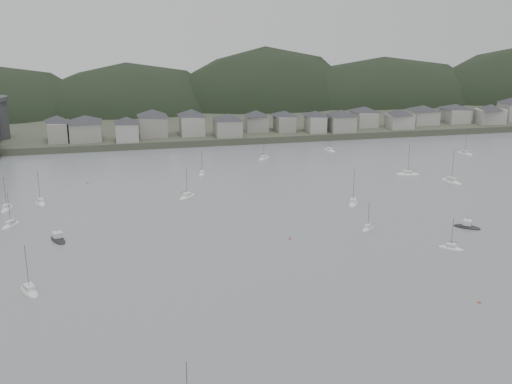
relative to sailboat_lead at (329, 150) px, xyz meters
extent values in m
plane|color=slate|center=(-49.80, -150.00, -0.18)|extent=(900.00, 900.00, 0.00)
cube|color=#383D2D|center=(-49.80, 145.00, 1.32)|extent=(900.00, 250.00, 3.00)
ellipsoid|color=black|center=(-82.09, 122.86, -10.15)|extent=(132.08, 90.41, 79.74)
ellipsoid|color=black|center=(0.85, 122.93, -12.85)|extent=(133.88, 88.37, 101.41)
ellipsoid|color=black|center=(76.15, 117.91, -10.50)|extent=(165.81, 81.78, 82.55)
cube|color=gray|center=(-114.80, 31.96, 7.12)|extent=(8.34, 12.91, 8.59)
pyramid|color=#29292E|center=(-114.80, 31.96, 12.91)|extent=(15.78, 15.78, 3.01)
cube|color=gray|center=(-103.12, 31.32, 7.00)|extent=(13.68, 13.35, 8.36)
pyramid|color=#29292E|center=(-103.12, 31.32, 12.64)|extent=(20.07, 20.07, 2.93)
cube|color=#9D9A93|center=(-85.37, 26.02, 6.86)|extent=(9.78, 10.20, 8.08)
pyramid|color=#29292E|center=(-85.37, 26.02, 12.31)|extent=(14.83, 14.83, 2.83)
cube|color=gray|center=(-73.31, 35.64, 7.37)|extent=(12.59, 13.33, 9.09)
pyramid|color=#29292E|center=(-73.31, 35.64, 13.50)|extent=(19.24, 19.24, 3.18)
cube|color=#9D9A93|center=(-55.54, 34.10, 7.26)|extent=(10.74, 12.17, 8.87)
pyramid|color=#29292E|center=(-55.54, 34.10, 13.24)|extent=(17.01, 17.01, 3.10)
cube|color=gray|center=(-39.87, 27.53, 6.67)|extent=(11.63, 12.09, 7.69)
pyramid|color=#29292E|center=(-39.87, 27.53, 11.86)|extent=(17.61, 17.61, 2.69)
cube|color=gray|center=(-24.54, 36.19, 6.54)|extent=(10.37, 9.35, 7.44)
pyramid|color=#29292E|center=(-24.54, 36.19, 11.56)|extent=(14.65, 14.65, 2.60)
cube|color=gray|center=(-11.17, 33.79, 6.43)|extent=(8.24, 12.20, 7.22)
pyramid|color=#29292E|center=(-11.17, 33.79, 11.31)|extent=(15.17, 15.17, 2.53)
cube|color=#9D9A93|center=(2.70, 28.55, 6.55)|extent=(8.06, 10.91, 7.46)
pyramid|color=#29292E|center=(2.70, 28.55, 11.59)|extent=(14.08, 14.08, 2.61)
cube|color=gray|center=(15.02, 27.06, 6.65)|extent=(11.73, 11.78, 7.66)
pyramid|color=#29292E|center=(15.02, 27.06, 11.82)|extent=(17.46, 17.46, 2.68)
cube|color=#9D9A93|center=(30.84, 36.91, 6.49)|extent=(10.19, 13.02, 7.33)
pyramid|color=#29292E|center=(30.84, 36.91, 11.44)|extent=(17.23, 17.23, 2.57)
cube|color=#9D9A93|center=(45.75, 28.06, 6.26)|extent=(11.70, 9.81, 6.88)
pyramid|color=#29292E|center=(45.75, 28.06, 10.90)|extent=(15.97, 15.97, 2.41)
cube|color=#9D9A93|center=(62.60, 36.91, 6.32)|extent=(12.83, 12.48, 7.00)
pyramid|color=#29292E|center=(62.60, 36.91, 11.05)|extent=(18.79, 18.79, 2.45)
cube|color=#9D9A93|center=(80.93, 37.42, 6.31)|extent=(11.07, 13.50, 6.97)
pyramid|color=#29292E|center=(80.93, 37.42, 11.01)|extent=(18.25, 18.25, 2.44)
cube|color=#9D9A93|center=(96.22, 29.72, 6.49)|extent=(13.75, 9.12, 7.34)
pyramid|color=#29292E|center=(96.22, 29.72, 11.44)|extent=(16.97, 16.97, 2.57)
cube|color=#9D9A93|center=(113.13, 35.95, 7.35)|extent=(11.37, 11.57, 9.05)
ellipsoid|color=silver|center=(0.00, 0.00, -0.13)|extent=(4.70, 7.94, 1.51)
cube|color=silver|center=(0.00, 0.00, 0.93)|extent=(2.42, 3.04, 0.70)
cylinder|color=#3F3F42|center=(0.00, 0.00, 4.75)|extent=(0.12, 0.12, 9.45)
cylinder|color=#3F3F42|center=(0.43, 1.29, 1.48)|extent=(1.18, 3.26, 0.10)
ellipsoid|color=silver|center=(-59.68, -27.54, -0.13)|extent=(4.24, 7.11, 1.35)
cube|color=silver|center=(-59.68, -27.54, 0.85)|extent=(2.18, 2.72, 0.70)
cylinder|color=#3F3F42|center=(-59.68, -27.54, 4.25)|extent=(0.12, 0.12, 8.46)
cylinder|color=#3F3F42|center=(-60.08, -26.38, 1.40)|extent=(1.08, 2.91, 0.10)
ellipsoid|color=silver|center=(-124.56, -56.36, -0.13)|extent=(3.98, 8.42, 1.62)
cube|color=silver|center=(-124.56, -56.36, 0.98)|extent=(2.25, 3.10, 0.70)
cylinder|color=#3F3F42|center=(-124.56, -56.36, 5.08)|extent=(0.12, 0.12, 10.12)
cylinder|color=#3F3F42|center=(-124.30, -57.79, 1.53)|extent=(0.74, 3.60, 0.10)
ellipsoid|color=silver|center=(-110.94, -119.71, -0.13)|extent=(5.96, 8.97, 1.72)
cube|color=silver|center=(-110.94, -119.71, 1.03)|extent=(2.94, 3.51, 0.70)
cylinder|color=#3F3F42|center=(-110.94, -119.71, 5.39)|extent=(0.12, 0.12, 10.73)
cylinder|color=#3F3F42|center=(-111.56, -121.12, 1.58)|extent=(1.64, 3.58, 0.10)
ellipsoid|color=silver|center=(-18.09, -74.72, -0.13)|extent=(6.49, 9.02, 1.74)
cube|color=silver|center=(-18.09, -74.72, 1.04)|extent=(3.11, 3.59, 0.70)
cylinder|color=#3F3F42|center=(-18.09, -74.72, 5.47)|extent=(0.12, 0.12, 10.89)
cylinder|color=#3F3F42|center=(-18.81, -73.33, 1.59)|extent=(1.89, 3.53, 0.10)
ellipsoid|color=silver|center=(-115.09, -52.15, -0.13)|extent=(4.87, 8.79, 1.67)
cube|color=silver|center=(-115.09, -52.15, 1.01)|extent=(2.57, 3.32, 0.70)
cylinder|color=#3F3F42|center=(-115.09, -52.15, 5.25)|extent=(0.12, 0.12, 10.46)
cylinder|color=#3F3F42|center=(-115.51, -53.60, 1.56)|extent=(1.13, 3.65, 0.10)
ellipsoid|color=silver|center=(-7.67, -116.97, -0.13)|extent=(6.34, 5.89, 1.31)
cube|color=silver|center=(-7.67, -116.97, 0.83)|extent=(2.68, 2.60, 0.70)
cylinder|color=#3F3F42|center=(-7.67, -116.97, 4.13)|extent=(0.12, 0.12, 8.21)
cylinder|color=#3F3F42|center=(-6.77, -116.19, 1.38)|extent=(2.30, 2.01, 0.10)
ellipsoid|color=silver|center=(25.61, -58.23, -0.13)|extent=(5.47, 10.04, 1.91)
cube|color=silver|center=(25.61, -58.23, 1.13)|extent=(2.91, 3.78, 0.70)
cylinder|color=#3F3F42|center=(25.61, -58.23, 6.00)|extent=(0.12, 0.12, 11.96)
cylinder|color=#3F3F42|center=(25.16, -59.90, 1.68)|extent=(1.23, 4.18, 0.10)
ellipsoid|color=silver|center=(-68.70, -55.92, -0.13)|extent=(7.24, 7.41, 1.57)
cube|color=silver|center=(-68.70, -55.92, 0.96)|extent=(3.15, 3.18, 0.70)
cylinder|color=#3F3F42|center=(-68.70, -55.92, 4.93)|extent=(0.12, 0.12, 9.81)
cylinder|color=#3F3F42|center=(-69.68, -54.90, 1.51)|extent=(2.51, 2.62, 0.10)
ellipsoid|color=silver|center=(54.14, -18.85, -0.13)|extent=(5.26, 8.36, 1.60)
cube|color=silver|center=(54.14, -18.85, 0.97)|extent=(2.64, 3.24, 0.70)
cylinder|color=#3F3F42|center=(54.14, -18.85, 5.01)|extent=(0.12, 0.12, 9.98)
cylinder|color=#3F3F42|center=(53.62, -20.19, 1.52)|extent=(1.39, 3.39, 0.10)
ellipsoid|color=silver|center=(-22.77, -98.17, -0.13)|extent=(5.77, 5.51, 1.21)
cube|color=silver|center=(-22.77, -98.17, 0.78)|extent=(2.46, 2.41, 0.70)
cylinder|color=#3F3F42|center=(-22.77, -98.17, 3.80)|extent=(0.12, 0.12, 7.56)
cylinder|color=#3F3F42|center=(-21.96, -98.90, 1.33)|extent=(2.08, 1.91, 0.10)
ellipsoid|color=silver|center=(-31.35, -8.36, -0.13)|extent=(6.70, 6.21, 1.39)
cube|color=silver|center=(-31.35, -8.36, 0.86)|extent=(2.83, 2.74, 0.70)
cylinder|color=#3F3F42|center=(-31.35, -8.36, 4.35)|extent=(0.12, 0.12, 8.67)
cylinder|color=#3F3F42|center=(-32.29, -7.54, 1.41)|extent=(2.43, 2.11, 0.10)
ellipsoid|color=silver|center=(-121.16, -72.77, -0.13)|extent=(5.67, 7.89, 1.52)
cube|color=silver|center=(-121.16, -72.77, 0.93)|extent=(2.72, 3.14, 0.70)
cylinder|color=#3F3F42|center=(-121.16, -72.77, 4.79)|extent=(0.12, 0.12, 9.53)
cylinder|color=#3F3F42|center=(-120.53, -73.99, 1.48)|extent=(1.67, 3.09, 0.10)
ellipsoid|color=silver|center=(14.90, -45.39, -0.13)|extent=(9.44, 5.04, 1.80)
cube|color=silver|center=(14.90, -45.39, 1.07)|extent=(3.55, 2.71, 0.70)
cylinder|color=#3F3F42|center=(14.90, -45.39, 5.65)|extent=(0.12, 0.12, 11.25)
cylinder|color=#3F3F42|center=(16.47, -44.98, 1.62)|extent=(3.95, 1.11, 0.10)
ellipsoid|color=black|center=(5.05, -103.29, -0.13)|extent=(7.47, 7.05, 1.66)
cube|color=silver|center=(5.05, -103.29, 1.35)|extent=(3.10, 3.09, 1.40)
cylinder|color=#3F3F42|center=(5.05, -103.29, 2.25)|extent=(0.10, 0.10, 1.20)
ellipsoid|color=black|center=(-107.15, -88.13, -0.13)|extent=(5.83, 8.84, 1.83)
cube|color=silver|center=(-107.15, -88.13, 1.44)|extent=(3.08, 3.17, 1.40)
cylinder|color=#3F3F42|center=(-107.15, -88.13, 2.34)|extent=(0.10, 0.10, 1.20)
sphere|color=#BB5A3E|center=(-101.17, -30.92, -0.03)|extent=(0.70, 0.70, 0.70)
sphere|color=#BB5A3E|center=(-46.33, -100.92, -0.03)|extent=(0.70, 0.70, 0.70)
sphere|color=#BB5A3E|center=(-17.66, -146.49, -0.03)|extent=(0.70, 0.70, 0.70)
camera|label=1|loc=(-90.36, -253.62, 59.61)|focal=44.12mm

